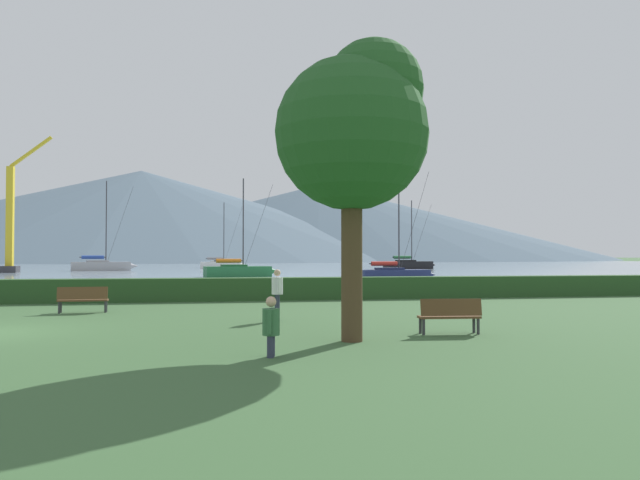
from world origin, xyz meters
TOP-DOWN VIEW (x-y plane):
  - harbor_water at (0.00, 137.00)m, footprint 320.00×246.00m
  - hedge_line at (0.00, 11.00)m, footprint 80.00×1.20m
  - sailboat_slip_1 at (8.92, 85.20)m, footprint 7.56×2.38m
  - sailboat_slip_2 at (9.40, 43.43)m, footprint 7.60×3.18m
  - sailboat_slip_3 at (21.50, 30.97)m, footprint 6.85×2.52m
  - sailboat_slip_4 at (-7.73, 71.08)m, footprint 8.99×4.36m
  - sailboat_slip_5 at (37.53, 73.85)m, footprint 8.82×3.66m
  - park_bench_near_path at (12.34, -2.51)m, footprint 1.68×0.62m
  - park_bench_under_tree at (1.58, 5.79)m, footprint 1.76×0.55m
  - person_seated_viewer at (7.26, -5.29)m, footprint 0.36×0.55m
  - person_standing_walker at (8.23, 1.69)m, footprint 0.36×0.57m
  - park_tree at (9.58, -3.34)m, footprint 3.80×3.80m
  - dock_crane at (-17.27, 63.60)m, footprint 5.82×2.00m
  - distant_hill_west_ridge at (-22.71, 284.91)m, footprint 296.47×296.47m
  - distant_hill_east_ridge at (67.96, 306.50)m, footprint 293.19×293.19m

SIDE VIEW (x-z plane):
  - harbor_water at x=0.00m, z-range 0.00..0.00m
  - hedge_line at x=0.00m, z-range 0.00..1.05m
  - park_bench_near_path at x=12.34m, z-range 0.06..1.01m
  - park_bench_under_tree at x=1.58m, z-range 0.06..1.01m
  - sailboat_slip_3 at x=21.50m, z-range -4.24..5.39m
  - sailboat_slip_2 at x=9.40m, z-range -4.25..5.50m
  - sailboat_slip_1 at x=8.92m, z-range -4.80..6.08m
  - person_seated_viewer at x=7.26m, z-range 0.06..1.31m
  - sailboat_slip_5 at x=37.53m, z-range -4.64..6.07m
  - sailboat_slip_4 at x=-7.73m, z-range -5.47..6.96m
  - person_standing_walker at x=8.23m, z-range 0.15..1.80m
  - park_tree at x=9.58m, z-range 1.56..9.04m
  - dock_crane at x=-17.27m, z-range -2.81..14.21m
  - distant_hill_east_ridge at x=67.96m, z-range 0.00..40.18m
  - distant_hill_west_ridge at x=-22.71m, z-range 0.00..42.38m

